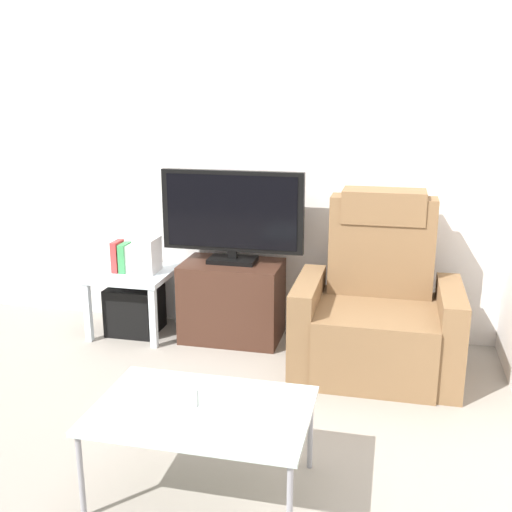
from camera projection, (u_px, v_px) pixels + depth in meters
The scene contains 13 objects.
ground_plane at pixel (179, 393), 3.46m from camera, with size 6.40×6.40×0.00m, color gray.
wall_back at pixel (230, 146), 4.18m from camera, with size 6.40×0.06×2.60m, color silver.
tv_stand at pixel (232, 301), 4.17m from camera, with size 0.67×0.43×0.54m.
television at pixel (232, 215), 4.03m from camera, with size 0.96×0.20×0.62m.
recliner_armchair at pixel (377, 310), 3.70m from camera, with size 0.98×0.78×1.08m.
side_table at pixel (134, 281), 4.26m from camera, with size 0.54×0.54×0.45m.
subwoofer_box at pixel (135, 309), 4.32m from camera, with size 0.34×0.34×0.34m, color black.
book_leftmost at pixel (118, 256), 4.22m from camera, with size 0.04×0.14×0.22m, color red.
book_middle at pixel (125, 258), 4.21m from camera, with size 0.05×0.14×0.20m, color #388C4C.
book_rightmost at pixel (129, 258), 4.20m from camera, with size 0.03×0.11×0.19m, color white.
game_console at pixel (152, 255), 4.19m from camera, with size 0.07×0.20×0.24m, color white.
coffee_table at pixel (202, 413), 2.52m from camera, with size 0.90×0.60×0.40m.
cell_phone at pixel (189, 398), 2.58m from camera, with size 0.07×0.15×0.01m, color #B7B7BC.
Camera 1 is at (1.13, -2.95, 1.66)m, focal length 42.59 mm.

